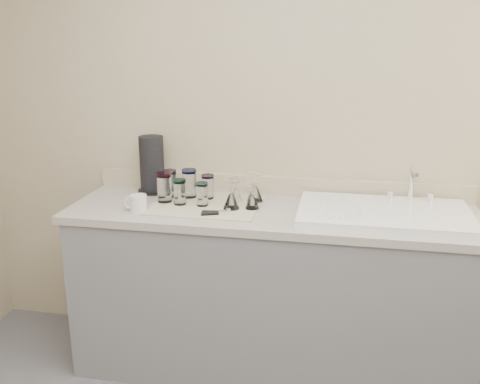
% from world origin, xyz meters
% --- Properties ---
extents(room_envelope, '(3.54, 3.50, 2.52)m').
position_xyz_m(room_envelope, '(0.00, 0.00, 1.56)').
color(room_envelope, '#535258').
rests_on(room_envelope, ground).
extents(counter_unit, '(2.06, 0.62, 0.90)m').
position_xyz_m(counter_unit, '(0.00, 1.20, 0.45)').
color(counter_unit, slate).
rests_on(counter_unit, ground).
extents(sink_unit, '(0.82, 0.50, 0.22)m').
position_xyz_m(sink_unit, '(0.55, 1.20, 0.92)').
color(sink_unit, white).
rests_on(sink_unit, counter_unit).
extents(dish_towel, '(0.55, 0.42, 0.01)m').
position_xyz_m(dish_towel, '(-0.34, 1.20, 0.90)').
color(dish_towel, beige).
rests_on(dish_towel, counter_unit).
extents(tumbler_teal, '(0.07, 0.07, 0.15)m').
position_xyz_m(tumbler_teal, '(-0.57, 1.31, 0.98)').
color(tumbler_teal, white).
rests_on(tumbler_teal, dish_towel).
extents(tumbler_cyan, '(0.08, 0.08, 0.15)m').
position_xyz_m(tumbler_cyan, '(-0.46, 1.31, 0.99)').
color(tumbler_cyan, white).
rests_on(tumbler_cyan, dish_towel).
extents(tumbler_purple, '(0.07, 0.07, 0.13)m').
position_xyz_m(tumbler_purple, '(-0.35, 1.31, 0.97)').
color(tumbler_purple, white).
rests_on(tumbler_purple, dish_towel).
extents(tumbler_magenta, '(0.08, 0.08, 0.16)m').
position_xyz_m(tumbler_magenta, '(-0.56, 1.21, 0.99)').
color(tumbler_magenta, white).
rests_on(tumbler_magenta, dish_towel).
extents(tumbler_blue, '(0.07, 0.07, 0.13)m').
position_xyz_m(tumbler_blue, '(-0.47, 1.18, 0.97)').
color(tumbler_blue, white).
rests_on(tumbler_blue, dish_towel).
extents(tumbler_lavender, '(0.06, 0.06, 0.12)m').
position_xyz_m(tumbler_lavender, '(-0.35, 1.18, 0.97)').
color(tumbler_lavender, white).
rests_on(tumbler_lavender, dish_towel).
extents(goblet_back_left, '(0.07, 0.07, 0.12)m').
position_xyz_m(goblet_back_left, '(-0.20, 1.30, 0.95)').
color(goblet_back_left, white).
rests_on(goblet_back_left, dish_towel).
extents(goblet_back_right, '(0.09, 0.09, 0.15)m').
position_xyz_m(goblet_back_right, '(-0.10, 1.31, 0.96)').
color(goblet_back_right, white).
rests_on(goblet_back_right, dish_towel).
extents(goblet_front_left, '(0.08, 0.08, 0.15)m').
position_xyz_m(goblet_front_left, '(-0.20, 1.16, 0.96)').
color(goblet_front_left, white).
rests_on(goblet_front_left, dish_towel).
extents(goblet_front_right, '(0.07, 0.07, 0.13)m').
position_xyz_m(goblet_front_right, '(-0.09, 1.18, 0.95)').
color(goblet_front_right, white).
rests_on(goblet_front_right, dish_towel).
extents(can_opener, '(0.14, 0.07, 0.02)m').
position_xyz_m(can_opener, '(-0.25, 1.06, 0.92)').
color(can_opener, silver).
rests_on(can_opener, dish_towel).
extents(white_mug, '(0.12, 0.09, 0.09)m').
position_xyz_m(white_mug, '(-0.65, 1.05, 0.94)').
color(white_mug, silver).
rests_on(white_mug, counter_unit).
extents(paper_towel_roll, '(0.17, 0.17, 0.32)m').
position_xyz_m(paper_towel_roll, '(-0.69, 1.40, 1.05)').
color(paper_towel_roll, black).
rests_on(paper_towel_roll, counter_unit).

